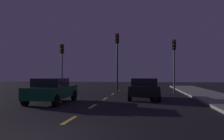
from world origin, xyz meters
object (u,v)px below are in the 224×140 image
object	(u,v)px
traffic_signal_left	(62,58)
traffic_signal_right	(174,56)
car_stopped_ahead	(144,88)
car_adjacent_lane	(52,90)
traffic_signal_center	(117,52)

from	to	relation	value
traffic_signal_left	traffic_signal_right	bearing A→B (deg)	0.00
car_stopped_ahead	traffic_signal_left	bearing A→B (deg)	145.37
traffic_signal_left	car_stopped_ahead	world-z (taller)	traffic_signal_left
traffic_signal_left	traffic_signal_right	xyz separation A→B (m)	(10.47, 0.00, 0.14)
traffic_signal_left	car_adjacent_lane	bearing A→B (deg)	-73.47
traffic_signal_left	traffic_signal_center	bearing A→B (deg)	0.02
traffic_signal_right	car_stopped_ahead	bearing A→B (deg)	-116.00
car_stopped_ahead	car_adjacent_lane	xyz separation A→B (m)	(-5.33, -3.02, 0.01)
car_adjacent_lane	traffic_signal_left	bearing A→B (deg)	106.53
traffic_signal_left	car_adjacent_lane	xyz separation A→B (m)	(2.50, -8.43, -2.47)
traffic_signal_center	car_adjacent_lane	bearing A→B (deg)	-108.59
traffic_signal_left	car_stopped_ahead	xyz separation A→B (m)	(7.83, -5.41, -2.49)
traffic_signal_center	traffic_signal_right	xyz separation A→B (m)	(5.13, -0.00, -0.43)
traffic_signal_center	car_stopped_ahead	size ratio (longest dim) A/B	1.31
traffic_signal_right	traffic_signal_center	bearing A→B (deg)	179.98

